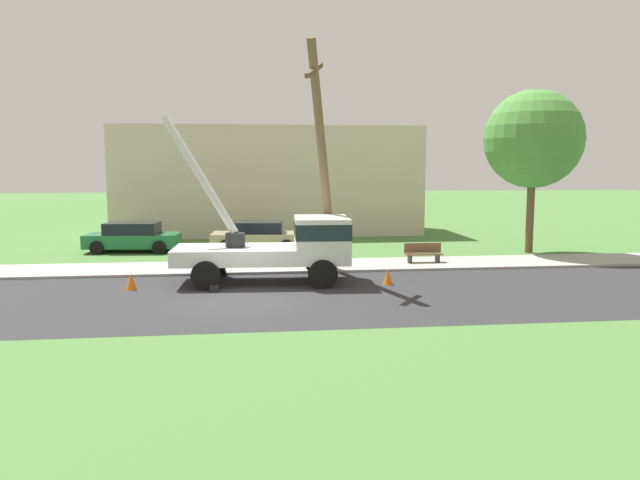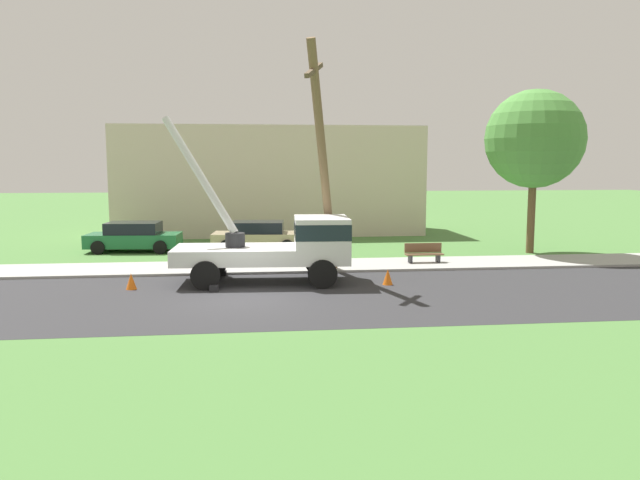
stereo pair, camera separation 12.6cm
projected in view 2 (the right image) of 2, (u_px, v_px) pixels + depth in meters
ground_plane at (248, 247)px, 31.38m from camera, size 120.00×120.00×0.00m
road_asphalt at (247, 298)px, 19.55m from camera, size 80.00×8.14×0.01m
sidewalk_strip at (247, 267)px, 25.01m from camera, size 80.00×2.97×0.10m
utility_truck at (285, 243)px, 21.93m from camera, size 6.75×3.21×5.98m
leaning_utility_pole at (323, 160)px, 22.52m from camera, size 1.67×3.52×8.57m
traffic_cone_ahead at (388, 277)px, 21.60m from camera, size 0.36×0.36×0.56m
traffic_cone_behind at (131, 281)px, 20.80m from camera, size 0.36×0.36×0.56m
parked_sedan_green at (134, 237)px, 29.67m from camera, size 4.53×2.25×1.42m
parked_sedan_tan at (258, 236)px, 30.03m from camera, size 4.56×2.30×1.42m
park_bench at (424, 254)px, 25.87m from camera, size 1.60×0.45×0.90m
roadside_tree_near at (534, 139)px, 28.62m from camera, size 4.59×4.59×7.68m
lowrise_building_backdrop at (270, 180)px, 37.59m from camera, size 18.00×6.00×6.40m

